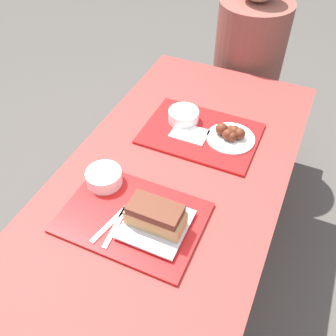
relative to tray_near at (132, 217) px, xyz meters
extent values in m
plane|color=#4C4742|center=(0.04, 0.23, -0.73)|extent=(12.00, 12.00, 0.00)
cube|color=maroon|center=(0.04, 0.23, -0.03)|extent=(0.79, 1.58, 0.04)
cylinder|color=maroon|center=(-0.30, 0.94, -0.39)|extent=(0.07, 0.07, 0.69)
cylinder|color=maroon|center=(0.37, 0.94, -0.39)|extent=(0.07, 0.07, 0.69)
cube|color=maroon|center=(0.04, 1.24, -0.31)|extent=(0.75, 0.28, 0.04)
cylinder|color=maroon|center=(-0.28, 1.24, -0.53)|extent=(0.06, 0.06, 0.41)
cylinder|color=maroon|center=(0.36, 1.24, -0.53)|extent=(0.06, 0.06, 0.41)
cube|color=red|center=(0.00, 0.00, 0.00)|extent=(0.46, 0.32, 0.01)
cube|color=red|center=(0.05, 0.49, 0.00)|extent=(0.46, 0.32, 0.01)
cylinder|color=white|center=(-0.16, 0.09, 0.03)|extent=(0.13, 0.13, 0.05)
cylinder|color=beige|center=(-0.16, 0.09, 0.05)|extent=(0.11, 0.11, 0.01)
cylinder|color=white|center=(0.09, 0.00, 0.01)|extent=(0.19, 0.19, 0.01)
cube|color=silver|center=(0.09, 0.00, 0.02)|extent=(0.20, 0.20, 0.01)
cube|color=tan|center=(0.09, 0.00, 0.05)|extent=(0.18, 0.08, 0.06)
cube|color=#562819|center=(0.09, 0.00, 0.09)|extent=(0.16, 0.09, 0.03)
cube|color=white|center=(-0.05, -0.06, 0.01)|extent=(0.05, 0.17, 0.00)
cube|color=white|center=(-0.03, -0.06, 0.01)|extent=(0.03, 0.17, 0.00)
cube|color=#3F3F47|center=(0.01, 0.07, 0.01)|extent=(0.04, 0.03, 0.01)
cylinder|color=white|center=(-0.04, 0.53, 0.03)|extent=(0.13, 0.13, 0.05)
cylinder|color=beige|center=(-0.04, 0.53, 0.05)|extent=(0.11, 0.11, 0.01)
cylinder|color=white|center=(0.18, 0.50, 0.01)|extent=(0.19, 0.19, 0.01)
sphere|color=#562314|center=(0.21, 0.51, 0.04)|extent=(0.05, 0.05, 0.05)
sphere|color=#562314|center=(0.18, 0.51, 0.04)|extent=(0.05, 0.05, 0.05)
sphere|color=#562314|center=(0.16, 0.52, 0.03)|extent=(0.04, 0.04, 0.04)
sphere|color=#562314|center=(0.13, 0.50, 0.04)|extent=(0.05, 0.05, 0.05)
sphere|color=#562314|center=(0.17, 0.49, 0.04)|extent=(0.04, 0.04, 0.04)
sphere|color=#562314|center=(0.18, 0.48, 0.03)|extent=(0.04, 0.04, 0.04)
cube|color=white|center=(0.02, 0.46, 0.01)|extent=(0.14, 0.10, 0.01)
cylinder|color=brown|center=(0.05, 1.24, -0.02)|extent=(0.37, 0.37, 0.55)
camera|label=1|loc=(0.41, -0.63, 0.98)|focal=40.00mm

